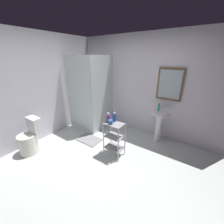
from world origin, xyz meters
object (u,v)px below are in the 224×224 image
(hand_soap_bottle, at_px, (159,107))
(shampoo_bottle_blue, at_px, (114,117))
(rinse_cup, at_px, (111,122))
(shower_stall, at_px, (92,112))
(storage_cart, at_px, (114,137))
(bath_mat, at_px, (89,139))
(pedestal_sink, at_px, (160,120))
(toilet, at_px, (30,139))
(conditioner_bottle_purple, at_px, (108,118))

(hand_soap_bottle, relative_size, shampoo_bottle_blue, 0.88)
(shampoo_bottle_blue, bearing_deg, rinse_cup, -85.94)
(shower_stall, distance_m, hand_soap_bottle, 1.88)
(rinse_cup, bearing_deg, storage_cart, 49.32)
(hand_soap_bottle, height_order, bath_mat, hand_soap_bottle)
(pedestal_sink, xyz_separation_m, toilet, (-2.15, -1.99, -0.26))
(hand_soap_bottle, bearing_deg, toilet, -136.84)
(shower_stall, relative_size, storage_cart, 2.70)
(conditioner_bottle_purple, bearing_deg, shampoo_bottle_blue, 53.91)
(shampoo_bottle_blue, relative_size, bath_mat, 0.33)
(pedestal_sink, distance_m, rinse_cup, 1.29)
(shower_stall, relative_size, conditioner_bottle_purple, 10.10)
(pedestal_sink, xyz_separation_m, shampoo_bottle_blue, (-0.65, -0.95, 0.25))
(pedestal_sink, xyz_separation_m, rinse_cup, (-0.64, -1.10, 0.20))
(rinse_cup, distance_m, bath_mat, 1.12)
(storage_cart, xyz_separation_m, rinse_cup, (-0.05, -0.06, 0.35))
(rinse_cup, bearing_deg, bath_mat, 168.45)
(shampoo_bottle_blue, bearing_deg, toilet, -145.26)
(hand_soap_bottle, bearing_deg, rinse_cup, -118.57)
(bath_mat, bearing_deg, shower_stall, 125.16)
(pedestal_sink, distance_m, toilet, 2.94)
(shampoo_bottle_blue, bearing_deg, pedestal_sink, 55.41)
(shower_stall, bearing_deg, hand_soap_bottle, 9.48)
(conditioner_bottle_purple, bearing_deg, rinse_cup, -26.86)
(storage_cart, xyz_separation_m, bath_mat, (-0.84, 0.10, -0.43))
(shower_stall, xyz_separation_m, hand_soap_bottle, (1.80, 0.30, 0.42))
(bath_mat, bearing_deg, rinse_cup, -11.55)
(rinse_cup, bearing_deg, shampoo_bottle_blue, 94.06)
(pedestal_sink, relative_size, bath_mat, 1.35)
(toilet, bearing_deg, shower_stall, 80.12)
(rinse_cup, bearing_deg, shower_stall, 147.73)
(pedestal_sink, height_order, shampoo_bottle_blue, shampoo_bottle_blue)
(toilet, height_order, hand_soap_bottle, hand_soap_bottle)
(hand_soap_bottle, bearing_deg, shampoo_bottle_blue, -122.75)
(hand_soap_bottle, xyz_separation_m, bath_mat, (-1.38, -0.91, -0.88))
(toilet, bearing_deg, conditioner_bottle_purple, 33.31)
(toilet, bearing_deg, hand_soap_bottle, 43.16)
(storage_cart, distance_m, conditioner_bottle_purple, 0.42)
(hand_soap_bottle, height_order, conditioner_bottle_purple, hand_soap_bottle)
(shower_stall, relative_size, hand_soap_bottle, 11.62)
(pedestal_sink, bearing_deg, storage_cart, -119.74)
(shower_stall, height_order, pedestal_sink, shower_stall)
(shower_stall, bearing_deg, shampoo_bottle_blue, -27.22)
(pedestal_sink, bearing_deg, conditioner_bottle_purple, -124.75)
(pedestal_sink, xyz_separation_m, storage_cart, (-0.59, -1.04, -0.14))
(pedestal_sink, relative_size, hand_soap_bottle, 4.70)
(bath_mat, bearing_deg, hand_soap_bottle, 33.50)
(shampoo_bottle_blue, xyz_separation_m, conditioner_bottle_purple, (-0.08, -0.10, 0.00))
(pedestal_sink, bearing_deg, bath_mat, -146.93)
(shower_stall, xyz_separation_m, storage_cart, (1.27, -0.71, -0.03))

